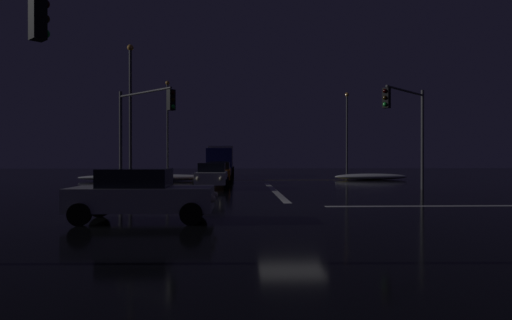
# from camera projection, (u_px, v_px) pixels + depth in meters

# --- Properties ---
(ground) EXTENTS (120.00, 120.00, 0.10)m
(ground) POSITION_uv_depth(u_px,v_px,m) (292.00, 208.00, 17.07)
(ground) COLOR black
(stop_line_north) EXTENTS (0.35, 14.57, 0.01)m
(stop_line_north) POSITION_uv_depth(u_px,v_px,m) (274.00, 190.00, 25.56)
(stop_line_north) COLOR white
(stop_line_north) RESTS_ON ground
(centre_line_ns) EXTENTS (22.00, 0.15, 0.01)m
(centre_line_ns) POSITION_uv_depth(u_px,v_px,m) (263.00, 180.00, 37.15)
(centre_line_ns) COLOR yellow
(centre_line_ns) RESTS_ON ground
(crosswalk_bar_east) EXTENTS (14.57, 0.40, 0.01)m
(crosswalk_bar_east) POSITION_uv_depth(u_px,v_px,m) (508.00, 206.00, 17.41)
(crosswalk_bar_east) COLOR white
(crosswalk_bar_east) RESTS_ON ground
(snow_bank_left_curb) EXTENTS (11.38, 1.50, 0.55)m
(snow_bank_left_curb) POSITION_uv_depth(u_px,v_px,m) (149.00, 178.00, 35.68)
(snow_bank_left_curb) COLOR white
(snow_bank_left_curb) RESTS_ON ground
(snow_bank_right_curb) EXTENTS (6.29, 1.50, 0.52)m
(snow_bank_right_curb) POSITION_uv_depth(u_px,v_px,m) (371.00, 177.00, 37.82)
(snow_bank_right_curb) COLOR white
(snow_bank_right_curb) RESTS_ON ground
(sedan_white) EXTENTS (2.02, 4.33, 1.57)m
(sedan_white) POSITION_uv_depth(u_px,v_px,m) (212.00, 175.00, 27.13)
(sedan_white) COLOR silver
(sedan_white) RESTS_ON ground
(sedan_orange) EXTENTS (2.02, 4.33, 1.57)m
(sedan_orange) POSITION_uv_depth(u_px,v_px,m) (218.00, 172.00, 32.60)
(sedan_orange) COLOR #C66014
(sedan_orange) RESTS_ON ground
(sedan_gray) EXTENTS (2.02, 4.33, 1.57)m
(sedan_gray) POSITION_uv_depth(u_px,v_px,m) (220.00, 170.00, 38.47)
(sedan_gray) COLOR slate
(sedan_gray) RESTS_ON ground
(box_truck) EXTENTS (2.68, 8.28, 3.08)m
(box_truck) POSITION_uv_depth(u_px,v_px,m) (221.00, 159.00, 45.20)
(box_truck) COLOR navy
(box_truck) RESTS_ON ground
(sedan_silver_crossing) EXTENTS (4.33, 2.02, 1.57)m
(sedan_silver_crossing) POSITION_uv_depth(u_px,v_px,m) (141.00, 194.00, 13.23)
(sedan_silver_crossing) COLOR #B7B7BC
(sedan_silver_crossing) RESTS_ON ground
(traffic_signal_nw) EXTENTS (3.75, 3.75, 5.74)m
(traffic_signal_nw) POSITION_uv_depth(u_px,v_px,m) (142.00, 119.00, 24.12)
(traffic_signal_nw) COLOR #4C4C51
(traffic_signal_nw) RESTS_ON ground
(traffic_signal_ne) EXTENTS (3.61, 3.61, 5.92)m
(traffic_signal_ne) POSITION_uv_depth(u_px,v_px,m) (408.00, 118.00, 24.78)
(traffic_signal_ne) COLOR #4C4C51
(traffic_signal_ne) RESTS_ON ground
(streetlamp_right_far) EXTENTS (0.44, 0.44, 8.89)m
(streetlamp_right_far) POSITION_uv_depth(u_px,v_px,m) (347.00, 128.00, 47.49)
(streetlamp_right_far) COLOR #424247
(streetlamp_right_far) RESTS_ON ground
(streetlamp_left_near) EXTENTS (0.44, 0.44, 9.79)m
(streetlamp_left_near) POSITION_uv_depth(u_px,v_px,m) (130.00, 105.00, 30.76)
(streetlamp_left_near) COLOR #424247
(streetlamp_left_near) RESTS_ON ground
(streetlamp_left_far) EXTENTS (0.44, 0.44, 10.03)m
(streetlamp_left_far) POSITION_uv_depth(u_px,v_px,m) (168.00, 122.00, 46.74)
(streetlamp_left_far) COLOR #424247
(streetlamp_left_far) RESTS_ON ground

